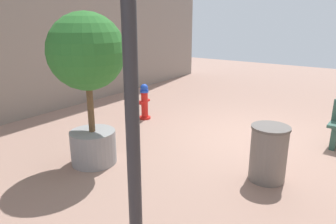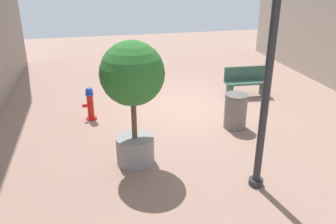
# 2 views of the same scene
# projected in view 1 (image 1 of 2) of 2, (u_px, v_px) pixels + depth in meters

# --- Properties ---
(ground_plane) EXTENTS (23.40, 23.40, 0.00)m
(ground_plane) POSITION_uv_depth(u_px,v_px,m) (250.00, 138.00, 6.85)
(ground_plane) COLOR #9E7A6B
(fire_hydrant) EXTENTS (0.37, 0.40, 0.91)m
(fire_hydrant) POSITION_uv_depth(u_px,v_px,m) (144.00, 101.00, 8.04)
(fire_hydrant) COLOR red
(fire_hydrant) RESTS_ON ground_plane
(planter_tree) EXTENTS (1.28, 1.28, 2.63)m
(planter_tree) POSITION_uv_depth(u_px,v_px,m) (88.00, 67.00, 5.21)
(planter_tree) COLOR gray
(planter_tree) RESTS_ON ground_plane
(street_lamp) EXTENTS (0.36, 0.36, 3.89)m
(street_lamp) POSITION_uv_depth(u_px,v_px,m) (129.00, 30.00, 2.77)
(street_lamp) COLOR #2D2D33
(street_lamp) RESTS_ON ground_plane
(trash_bin) EXTENTS (0.60, 0.60, 0.91)m
(trash_bin) POSITION_uv_depth(u_px,v_px,m) (268.00, 153.00, 4.98)
(trash_bin) COLOR slate
(trash_bin) RESTS_ON ground_plane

